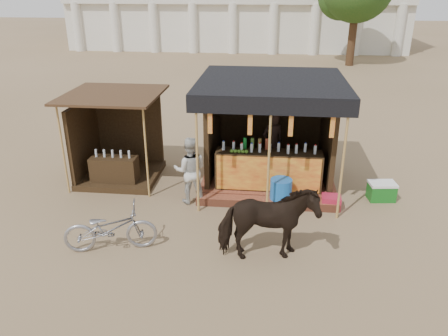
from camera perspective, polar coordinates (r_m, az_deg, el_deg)
ground at (r=8.97m, az=-1.11°, el=-10.50°), size 120.00×120.00×0.00m
main_stall at (r=11.47m, az=5.94°, el=2.87°), size 3.60×3.61×2.78m
secondary_stall at (r=12.14m, az=-14.20°, el=2.55°), size 2.40×2.40×2.38m
cow at (r=8.31m, az=5.67°, el=-7.29°), size 1.96×1.17×1.55m
motorbike at (r=9.00m, az=-14.62°, el=-7.64°), size 1.93×1.07×0.96m
bystander at (r=10.44m, az=-4.41°, el=-0.31°), size 0.87×0.71×1.66m
blue_barrel at (r=10.49m, az=7.42°, el=-3.23°), size 0.62×0.62×0.70m
red_crate at (r=10.68m, az=13.80°, el=-4.36°), size 0.47×0.40×0.33m
cooler at (r=11.43m, az=19.88°, el=-2.84°), size 0.69×0.51×0.46m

